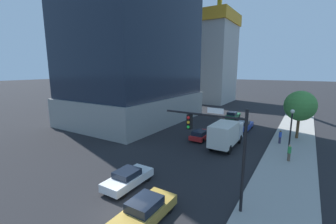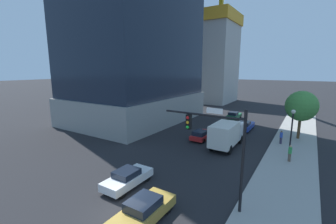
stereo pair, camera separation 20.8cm
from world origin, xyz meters
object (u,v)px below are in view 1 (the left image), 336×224
at_px(pedestrian_green_shirt, 289,153).
at_px(street_tree, 300,106).
at_px(car_green, 233,115).
at_px(car_red, 201,135).
at_px(car_gold, 145,211).
at_px(construction_building, 210,54).
at_px(traffic_light_pole, 219,139).
at_px(car_white, 128,178).
at_px(box_truck, 226,133).
at_px(car_blue, 244,125).
at_px(street_lamp, 291,125).
at_px(pedestrian_blue_shirt, 280,137).

bearing_deg(pedestrian_green_shirt, street_tree, 88.01).
bearing_deg(car_green, car_red, -90.00).
bearing_deg(car_gold, construction_building, 107.70).
bearing_deg(car_green, car_gold, -83.32).
distance_m(traffic_light_pole, car_white, 8.18).
bearing_deg(car_red, street_tree, 32.47).
height_order(car_red, box_truck, box_truck).
relative_size(box_truck, pedestrian_green_shirt, 3.83).
bearing_deg(car_red, car_green, 90.00).
distance_m(construction_building, car_gold, 56.67).
bearing_deg(construction_building, pedestrian_green_shirt, -57.74).
distance_m(street_tree, car_green, 14.08).
relative_size(car_blue, car_white, 1.05).
bearing_deg(car_gold, street_lamp, 68.50).
bearing_deg(box_truck, car_white, -105.80).
height_order(traffic_light_pole, street_tree, traffic_light_pole).
bearing_deg(pedestrian_blue_shirt, box_truck, -139.86).
bearing_deg(street_tree, pedestrian_green_shirt, -91.99).
relative_size(car_red, car_white, 1.00).
xyz_separation_m(street_tree, car_green, (-11.02, 7.87, -3.87)).
bearing_deg(street_lamp, box_truck, -170.93).
bearing_deg(car_white, car_red, 90.00).
height_order(traffic_light_pole, pedestrian_blue_shirt, traffic_light_pole).
distance_m(car_green, pedestrian_green_shirt, 20.26).
bearing_deg(pedestrian_blue_shirt, car_red, -160.36).
bearing_deg(street_lamp, pedestrian_green_shirt, -85.09).
xyz_separation_m(construction_building, car_white, (13.00, -49.89, -12.85)).
relative_size(traffic_light_pole, pedestrian_blue_shirt, 4.10).
distance_m(car_red, car_white, 14.68).
height_order(car_red, pedestrian_green_shirt, pedestrian_green_shirt).
relative_size(street_tree, car_gold, 1.35).
xyz_separation_m(street_lamp, box_truck, (-6.74, -1.08, -1.73)).
distance_m(car_gold, pedestrian_blue_shirt, 21.41).
relative_size(car_red, car_green, 1.04).
height_order(car_red, pedestrian_blue_shirt, pedestrian_blue_shirt).
xyz_separation_m(car_green, car_white, (0.00, -29.56, 0.02)).
xyz_separation_m(car_blue, pedestrian_green_shirt, (6.92, -10.25, 0.29)).
xyz_separation_m(car_white, pedestrian_blue_shirt, (9.29, 18.00, 0.28)).
xyz_separation_m(box_truck, pedestrian_blue_shirt, (5.51, 4.65, -0.77)).
bearing_deg(pedestrian_green_shirt, car_red, 167.73).
distance_m(street_lamp, street_tree, 7.37).
xyz_separation_m(car_blue, car_red, (-3.78, -7.92, -0.09)).
bearing_deg(pedestrian_green_shirt, car_gold, -114.70).
xyz_separation_m(traffic_light_pole, car_green, (-6.94, 28.21, -4.12)).
bearing_deg(car_white, traffic_light_pole, 11.00).
relative_size(pedestrian_green_shirt, pedestrian_blue_shirt, 1.03).
bearing_deg(street_tree, car_white, -116.93).
xyz_separation_m(traffic_light_pole, pedestrian_green_shirt, (3.75, 11.00, -3.80)).
relative_size(street_tree, car_red, 1.44).
bearing_deg(car_white, construction_building, 104.60).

